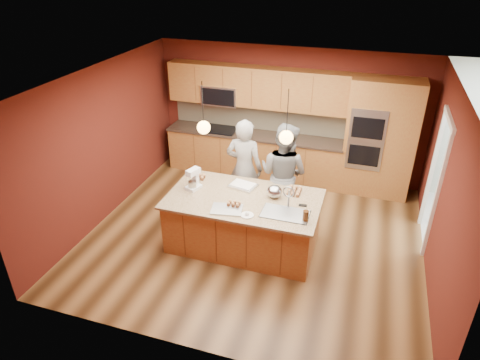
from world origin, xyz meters
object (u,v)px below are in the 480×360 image
(person_right, at_px, (283,174))
(mixing_bowl, at_px, (274,192))
(island, at_px, (244,221))
(stand_mixer, at_px, (193,180))
(person_left, at_px, (244,169))

(person_right, bearing_deg, mixing_bowl, 109.15)
(island, bearing_deg, stand_mixer, 176.38)
(mixing_bowl, bearing_deg, island, -156.80)
(person_right, height_order, mixing_bowl, person_right)
(island, distance_m, stand_mixer, 1.06)
(person_right, distance_m, mixing_bowl, 0.75)
(stand_mixer, bearing_deg, mixing_bowl, 25.44)
(person_left, height_order, stand_mixer, person_left)
(island, xyz_separation_m, stand_mixer, (-0.88, 0.06, 0.58))
(island, bearing_deg, person_right, 65.99)
(person_left, distance_m, stand_mixer, 1.06)
(person_left, xyz_separation_m, stand_mixer, (-0.59, -0.87, 0.12))
(island, distance_m, person_right, 1.12)
(island, height_order, person_left, person_left)
(island, distance_m, person_left, 1.08)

